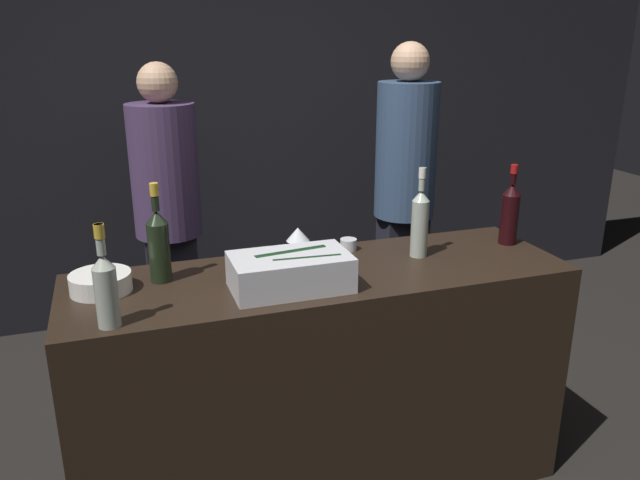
# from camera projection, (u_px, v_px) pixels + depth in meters

# --- Properties ---
(wall_back_chalkboard) EXTENTS (6.40, 0.06, 2.80)m
(wall_back_chalkboard) POSITION_uv_depth(u_px,v_px,m) (224.00, 104.00, 4.00)
(wall_back_chalkboard) COLOR black
(wall_back_chalkboard) RESTS_ON ground_plane
(bar_counter) EXTENTS (1.93, 0.59, 0.96)m
(bar_counter) POSITION_uv_depth(u_px,v_px,m) (322.00, 382.00, 2.54)
(bar_counter) COLOR black
(bar_counter) RESTS_ON ground_plane
(ice_bin_with_bottles) EXTENTS (0.42, 0.24, 0.13)m
(ice_bin_with_bottles) POSITION_uv_depth(u_px,v_px,m) (292.00, 270.00, 2.21)
(ice_bin_with_bottles) COLOR silver
(ice_bin_with_bottles) RESTS_ON bar_counter
(bowl_white) EXTENTS (0.21, 0.21, 0.07)m
(bowl_white) POSITION_uv_depth(u_px,v_px,m) (101.00, 282.00, 2.19)
(bowl_white) COLOR silver
(bowl_white) RESTS_ON bar_counter
(wine_glass) EXTENTS (0.09, 0.09, 0.13)m
(wine_glass) POSITION_uv_depth(u_px,v_px,m) (298.00, 235.00, 2.51)
(wine_glass) COLOR silver
(wine_glass) RESTS_ON bar_counter
(candle_votive) EXTENTS (0.07, 0.07, 0.05)m
(candle_votive) POSITION_uv_depth(u_px,v_px,m) (348.00, 244.00, 2.62)
(candle_votive) COLOR silver
(candle_votive) RESTS_ON bar_counter
(white_wine_bottle) EXTENTS (0.07, 0.07, 0.37)m
(white_wine_bottle) POSITION_uv_depth(u_px,v_px,m) (420.00, 221.00, 2.51)
(white_wine_bottle) COLOR #9EA899
(white_wine_bottle) RESTS_ON bar_counter
(red_wine_bottle_tall) EXTENTS (0.08, 0.08, 0.35)m
(red_wine_bottle_tall) POSITION_uv_depth(u_px,v_px,m) (510.00, 212.00, 2.67)
(red_wine_bottle_tall) COLOR black
(red_wine_bottle_tall) RESTS_ON bar_counter
(champagne_bottle) EXTENTS (0.08, 0.08, 0.37)m
(champagne_bottle) POSITION_uv_depth(u_px,v_px,m) (159.00, 243.00, 2.26)
(champagne_bottle) COLOR black
(champagne_bottle) RESTS_ON bar_counter
(rose_wine_bottle) EXTENTS (0.07, 0.07, 0.33)m
(rose_wine_bottle) POSITION_uv_depth(u_px,v_px,m) (106.00, 286.00, 1.90)
(rose_wine_bottle) COLOR #9EA899
(rose_wine_bottle) RESTS_ON bar_counter
(person_in_hoodie) EXTENTS (0.34, 0.34, 1.79)m
(person_in_hoodie) POSITION_uv_depth(u_px,v_px,m) (405.00, 185.00, 3.55)
(person_in_hoodie) COLOR black
(person_in_hoodie) RESTS_ON ground_plane
(person_blond_tee) EXTENTS (0.36, 0.36, 1.69)m
(person_blond_tee) POSITION_uv_depth(u_px,v_px,m) (167.00, 204.00, 3.40)
(person_blond_tee) COLOR black
(person_blond_tee) RESTS_ON ground_plane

